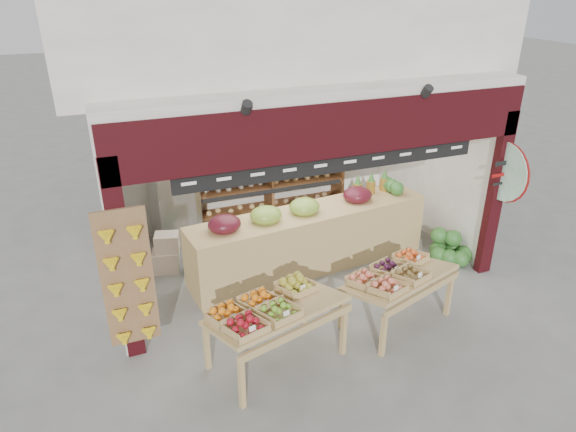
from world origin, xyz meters
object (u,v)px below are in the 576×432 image
(back_shelving, at_px, (269,167))
(display_table_right, at_px, (395,276))
(refrigerator, at_px, (174,193))
(watermelon_pile, at_px, (449,249))
(mid_counter, at_px, (309,237))
(display_table_left, at_px, (267,310))
(cardboard_stack, at_px, (182,256))

(back_shelving, relative_size, display_table_right, 1.76)
(refrigerator, height_order, watermelon_pile, refrigerator)
(mid_counter, xyz_separation_m, display_table_left, (-1.41, -1.97, 0.25))
(mid_counter, relative_size, display_table_right, 2.42)
(display_table_right, bearing_deg, mid_counter, 104.38)
(refrigerator, bearing_deg, display_table_left, -90.69)
(refrigerator, bearing_deg, mid_counter, -49.97)
(cardboard_stack, height_order, display_table_right, display_table_right)
(refrigerator, xyz_separation_m, display_table_right, (2.31, -3.49, -0.19))
(back_shelving, relative_size, cardboard_stack, 2.79)
(display_table_right, bearing_deg, refrigerator, 123.48)
(refrigerator, distance_m, cardboard_stack, 1.22)
(refrigerator, bearing_deg, display_table_right, -64.09)
(display_table_left, bearing_deg, display_table_right, 5.05)
(cardboard_stack, height_order, watermelon_pile, cardboard_stack)
(display_table_right, bearing_deg, cardboard_stack, 134.08)
(cardboard_stack, distance_m, mid_counter, 2.10)
(mid_counter, bearing_deg, display_table_right, -75.62)
(refrigerator, xyz_separation_m, mid_counter, (1.85, -1.69, -0.39))
(back_shelving, bearing_deg, watermelon_pile, -47.17)
(mid_counter, distance_m, display_table_right, 1.87)
(watermelon_pile, bearing_deg, display_table_right, -148.41)
(back_shelving, bearing_deg, mid_counter, -88.94)
(refrigerator, xyz_separation_m, cardboard_stack, (-0.11, -0.99, -0.70))
(cardboard_stack, distance_m, display_table_right, 3.52)
(cardboard_stack, bearing_deg, mid_counter, -19.53)
(refrigerator, distance_m, mid_counter, 2.53)
(back_shelving, height_order, watermelon_pile, back_shelving)
(refrigerator, relative_size, display_table_right, 1.11)
(refrigerator, height_order, display_table_left, refrigerator)
(refrigerator, relative_size, display_table_left, 1.04)
(watermelon_pile, bearing_deg, refrigerator, 150.22)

